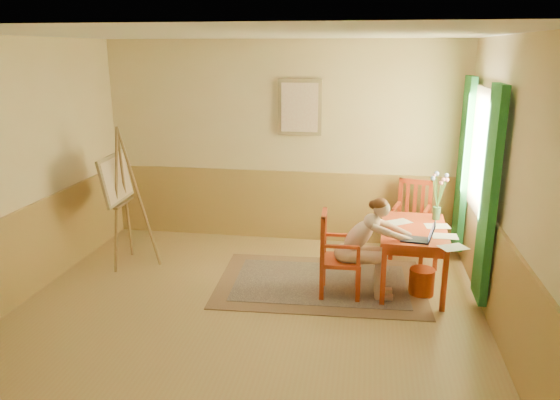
% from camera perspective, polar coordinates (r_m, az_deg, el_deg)
% --- Properties ---
extents(room, '(5.04, 4.54, 2.84)m').
position_cam_1_polar(room, '(5.39, -3.58, 2.14)').
color(room, '#A4874F').
rests_on(room, ground).
extents(wainscot, '(5.00, 4.50, 1.00)m').
position_cam_1_polar(wainscot, '(6.39, -1.86, -4.06)').
color(wainscot, '#A48242').
rests_on(wainscot, room).
extents(window, '(0.12, 2.01, 2.20)m').
position_cam_1_polar(window, '(6.46, 20.21, 2.98)').
color(window, white).
rests_on(window, room).
extents(wall_portrait, '(0.60, 0.05, 0.76)m').
position_cam_1_polar(wall_portrait, '(7.40, 2.11, 9.80)').
color(wall_portrait, '#937F56').
rests_on(wall_portrait, room).
extents(rug, '(2.47, 1.71, 0.02)m').
position_cam_1_polar(rug, '(6.41, 4.31, -8.78)').
color(rug, '#8C7251').
rests_on(rug, room).
extents(table, '(0.77, 1.23, 0.72)m').
position_cam_1_polar(table, '(6.28, 14.00, -3.66)').
color(table, '#B7411F').
rests_on(table, room).
extents(chair_left, '(0.45, 0.43, 0.96)m').
position_cam_1_polar(chair_left, '(5.99, 6.02, -5.77)').
color(chair_left, '#B7411F').
rests_on(chair_left, room).
extents(chair_back, '(0.55, 0.56, 1.01)m').
position_cam_1_polar(chair_back, '(7.28, 13.80, -1.99)').
color(chair_back, '#B7411F').
rests_on(chair_back, room).
extents(figure, '(0.85, 0.37, 1.14)m').
position_cam_1_polar(figure, '(5.93, 9.06, -4.53)').
color(figure, '#D4AA8E').
rests_on(figure, room).
extents(laptop, '(0.37, 0.25, 0.21)m').
position_cam_1_polar(laptop, '(5.83, 14.68, -3.82)').
color(laptop, '#1E2338').
rests_on(laptop, table).
extents(papers, '(0.83, 1.07, 0.00)m').
position_cam_1_polar(papers, '(6.14, 15.90, -3.32)').
color(papers, white).
rests_on(papers, table).
extents(vase, '(0.24, 0.28, 0.57)m').
position_cam_1_polar(vase, '(6.57, 16.41, 0.22)').
color(vase, '#3F724C').
rests_on(vase, table).
extents(wastebasket, '(0.33, 0.33, 0.30)m').
position_cam_1_polar(wastebasket, '(6.29, 14.80, -8.37)').
color(wastebasket, '#BB3B11').
rests_on(wastebasket, room).
extents(easel, '(0.61, 0.79, 1.77)m').
position_cam_1_polar(easel, '(6.95, -16.74, 1.61)').
color(easel, olive).
rests_on(easel, room).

